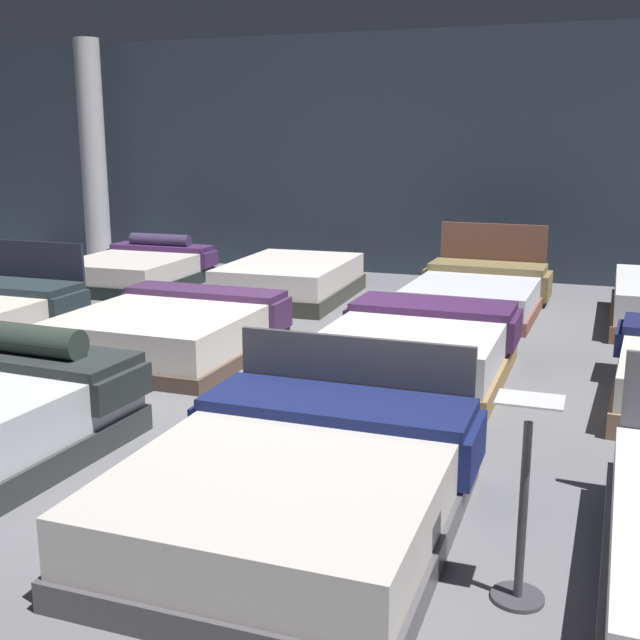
{
  "coord_description": "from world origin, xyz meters",
  "views": [
    {
      "loc": [
        2.56,
        -6.14,
        2.03
      ],
      "look_at": [
        0.22,
        0.39,
        0.41
      ],
      "focal_mm": 44.2,
      "sensor_mm": 36.0,
      "label": 1
    }
  ],
  "objects_px": {
    "bed_6": "(419,349)",
    "bed_8": "(137,270)",
    "bed_9": "(290,281)",
    "bed_10": "(478,292)",
    "price_sign": "(522,525)",
    "bed_2": "(298,486)",
    "bed_5": "(172,331)",
    "support_pillar": "(93,154)"
  },
  "relations": [
    {
      "from": "bed_5",
      "to": "support_pillar",
      "type": "xyz_separation_m",
      "value": [
        -3.93,
        4.46,
        1.52
      ]
    },
    {
      "from": "bed_2",
      "to": "bed_10",
      "type": "bearing_deg",
      "value": 89.39
    },
    {
      "from": "bed_5",
      "to": "bed_6",
      "type": "height_order",
      "value": "bed_6"
    },
    {
      "from": "bed_2",
      "to": "price_sign",
      "type": "relative_size",
      "value": 2.22
    },
    {
      "from": "price_sign",
      "to": "support_pillar",
      "type": "relative_size",
      "value": 0.27
    },
    {
      "from": "bed_5",
      "to": "bed_10",
      "type": "height_order",
      "value": "bed_10"
    },
    {
      "from": "bed_5",
      "to": "bed_10",
      "type": "relative_size",
      "value": 0.9
    },
    {
      "from": "bed_6",
      "to": "bed_10",
      "type": "relative_size",
      "value": 0.88
    },
    {
      "from": "bed_10",
      "to": "bed_2",
      "type": "bearing_deg",
      "value": -88.95
    },
    {
      "from": "bed_6",
      "to": "bed_2",
      "type": "bearing_deg",
      "value": -89.52
    },
    {
      "from": "bed_2",
      "to": "bed_5",
      "type": "relative_size",
      "value": 1.08
    },
    {
      "from": "price_sign",
      "to": "support_pillar",
      "type": "height_order",
      "value": "support_pillar"
    },
    {
      "from": "bed_9",
      "to": "bed_10",
      "type": "xyz_separation_m",
      "value": [
        2.35,
        0.15,
        -0.02
      ]
    },
    {
      "from": "bed_2",
      "to": "price_sign",
      "type": "distance_m",
      "value": 1.21
    },
    {
      "from": "bed_9",
      "to": "bed_10",
      "type": "relative_size",
      "value": 0.97
    },
    {
      "from": "support_pillar",
      "to": "bed_8",
      "type": "bearing_deg",
      "value": -41.96
    },
    {
      "from": "bed_5",
      "to": "support_pillar",
      "type": "distance_m",
      "value": 6.14
    },
    {
      "from": "bed_2",
      "to": "bed_6",
      "type": "distance_m",
      "value": 2.85
    },
    {
      "from": "bed_6",
      "to": "price_sign",
      "type": "height_order",
      "value": "price_sign"
    },
    {
      "from": "bed_6",
      "to": "price_sign",
      "type": "xyz_separation_m",
      "value": [
        1.17,
        -3.14,
        0.11
      ]
    },
    {
      "from": "bed_9",
      "to": "support_pillar",
      "type": "relative_size",
      "value": 0.61
    },
    {
      "from": "bed_2",
      "to": "support_pillar",
      "type": "relative_size",
      "value": 0.6
    },
    {
      "from": "bed_8",
      "to": "bed_6",
      "type": "bearing_deg",
      "value": -32.72
    },
    {
      "from": "bed_10",
      "to": "support_pillar",
      "type": "height_order",
      "value": "support_pillar"
    },
    {
      "from": "bed_6",
      "to": "bed_8",
      "type": "distance_m",
      "value": 5.42
    },
    {
      "from": "bed_8",
      "to": "support_pillar",
      "type": "bearing_deg",
      "value": 137.11
    },
    {
      "from": "bed_8",
      "to": "bed_10",
      "type": "bearing_deg",
      "value": -0.5
    },
    {
      "from": "bed_5",
      "to": "bed_10",
      "type": "bearing_deg",
      "value": 51.34
    },
    {
      "from": "bed_9",
      "to": "bed_10",
      "type": "bearing_deg",
      "value": 1.8
    },
    {
      "from": "bed_2",
      "to": "bed_9",
      "type": "distance_m",
      "value": 6.04
    },
    {
      "from": "bed_2",
      "to": "bed_9",
      "type": "xyz_separation_m",
      "value": [
        -2.28,
        5.59,
        0.0
      ]
    },
    {
      "from": "bed_2",
      "to": "bed_10",
      "type": "distance_m",
      "value": 5.74
    },
    {
      "from": "bed_6",
      "to": "support_pillar",
      "type": "distance_m",
      "value": 7.8
    },
    {
      "from": "bed_8",
      "to": "price_sign",
      "type": "xyz_separation_m",
      "value": [
        5.78,
        -5.99,
        0.14
      ]
    },
    {
      "from": "bed_9",
      "to": "bed_10",
      "type": "height_order",
      "value": "bed_10"
    },
    {
      "from": "bed_6",
      "to": "bed_8",
      "type": "height_order",
      "value": "bed_8"
    },
    {
      "from": "bed_8",
      "to": "support_pillar",
      "type": "relative_size",
      "value": 0.57
    },
    {
      "from": "bed_10",
      "to": "support_pillar",
      "type": "distance_m",
      "value": 6.7
    },
    {
      "from": "bed_5",
      "to": "bed_8",
      "type": "height_order",
      "value": "bed_8"
    },
    {
      "from": "bed_5",
      "to": "support_pillar",
      "type": "height_order",
      "value": "support_pillar"
    },
    {
      "from": "bed_2",
      "to": "bed_6",
      "type": "xyz_separation_m",
      "value": [
        0.0,
        2.85,
        0.02
      ]
    },
    {
      "from": "bed_8",
      "to": "bed_5",
      "type": "bearing_deg",
      "value": -53.63
    }
  ]
}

